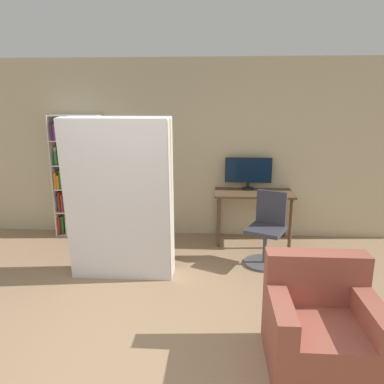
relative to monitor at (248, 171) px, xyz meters
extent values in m
plane|color=#937556|center=(-1.17, -3.19, -1.04)|extent=(16.00, 16.00, 0.00)
cube|color=#C6B793|center=(-1.17, 0.14, 0.31)|extent=(8.00, 0.06, 2.70)
cube|color=brown|center=(0.08, -0.18, -0.29)|extent=(1.15, 0.59, 0.03)
cylinder|color=brown|center=(-0.44, -0.42, -0.67)|extent=(0.05, 0.05, 0.74)
cylinder|color=brown|center=(0.59, -0.42, -0.67)|extent=(0.05, 0.05, 0.74)
cylinder|color=brown|center=(-0.44, 0.05, -0.67)|extent=(0.05, 0.05, 0.74)
cylinder|color=brown|center=(0.59, 0.05, -0.67)|extent=(0.05, 0.05, 0.74)
cylinder|color=black|center=(0.00, 0.00, -0.26)|extent=(0.19, 0.19, 0.02)
cylinder|color=black|center=(0.00, 0.00, -0.21)|extent=(0.04, 0.04, 0.10)
cube|color=black|center=(0.00, 0.00, 0.02)|extent=(0.70, 0.02, 0.38)
cube|color=#0A1E38|center=(0.00, 0.00, 0.02)|extent=(0.67, 0.03, 0.35)
cylinder|color=#4C4C51|center=(0.16, -1.00, -1.03)|extent=(0.52, 0.52, 0.03)
cylinder|color=#4C4C51|center=(0.16, -1.00, -0.81)|extent=(0.05, 0.05, 0.42)
cube|color=#33333D|center=(0.16, -1.00, -0.57)|extent=(0.58, 0.58, 0.05)
cube|color=#33333D|center=(0.24, -0.82, -0.32)|extent=(0.38, 0.20, 0.45)
cube|color=beige|center=(-2.97, -0.04, -0.11)|extent=(0.02, 0.31, 1.87)
cube|color=beige|center=(-2.23, -0.04, -0.11)|extent=(0.02, 0.31, 1.87)
cube|color=beige|center=(-2.60, 0.10, -0.11)|extent=(0.76, 0.02, 1.87)
cube|color=beige|center=(-2.60, -0.04, -1.04)|extent=(0.72, 0.28, 0.02)
cube|color=beige|center=(-2.60, -0.04, -0.66)|extent=(0.72, 0.28, 0.02)
cube|color=beige|center=(-2.60, -0.04, -0.29)|extent=(0.72, 0.28, 0.02)
cube|color=beige|center=(-2.60, -0.04, 0.08)|extent=(0.72, 0.28, 0.02)
cube|color=beige|center=(-2.60, -0.04, 0.45)|extent=(0.72, 0.28, 0.02)
cube|color=beige|center=(-2.60, -0.04, 0.82)|extent=(0.72, 0.28, 0.02)
cube|color=red|center=(-2.94, -0.07, -0.89)|extent=(0.03, 0.20, 0.28)
cube|color=#287A38|center=(-2.90, -0.05, -0.88)|extent=(0.03, 0.16, 0.29)
cube|color=gold|center=(-2.86, 0.00, -0.87)|extent=(0.04, 0.15, 0.31)
cube|color=silver|center=(-2.81, -0.07, -0.91)|extent=(0.04, 0.17, 0.23)
cube|color=red|center=(-2.77, 0.00, -0.91)|extent=(0.02, 0.19, 0.23)
cube|color=teal|center=(-2.94, -0.02, -0.54)|extent=(0.03, 0.18, 0.24)
cube|color=red|center=(-2.91, -0.05, -0.50)|extent=(0.02, 0.21, 0.31)
cube|color=orange|center=(-2.88, -0.02, -0.52)|extent=(0.02, 0.19, 0.27)
cube|color=#7A2D84|center=(-2.85, -0.02, -0.54)|extent=(0.04, 0.21, 0.23)
cube|color=teal|center=(-2.81, -0.05, -0.51)|extent=(0.03, 0.23, 0.28)
cube|color=orange|center=(-2.93, -0.06, -0.16)|extent=(0.03, 0.22, 0.26)
cube|color=orange|center=(-2.90, -0.08, -0.18)|extent=(0.03, 0.18, 0.21)
cube|color=#287A38|center=(-2.85, -0.04, -0.14)|extent=(0.04, 0.23, 0.29)
cube|color=gold|center=(-2.82, -0.04, -0.16)|extent=(0.02, 0.22, 0.26)
cube|color=#232328|center=(-2.79, 0.00, -0.17)|extent=(0.02, 0.19, 0.23)
cube|color=gold|center=(-2.76, -0.05, -0.16)|extent=(0.03, 0.22, 0.26)
cube|color=orange|center=(-2.72, -0.04, -0.16)|extent=(0.03, 0.17, 0.24)
cube|color=silver|center=(-2.93, 0.00, 0.22)|extent=(0.04, 0.16, 0.26)
cube|color=#287A38|center=(-2.90, -0.07, 0.19)|extent=(0.03, 0.19, 0.22)
cube|color=orange|center=(-2.86, -0.02, 0.22)|extent=(0.03, 0.21, 0.26)
cube|color=red|center=(-2.83, -0.01, 0.19)|extent=(0.04, 0.21, 0.22)
cube|color=#232328|center=(-2.79, -0.04, 0.19)|extent=(0.04, 0.19, 0.21)
cube|color=red|center=(-2.75, -0.04, 0.24)|extent=(0.03, 0.18, 0.31)
cube|color=silver|center=(-2.71, -0.01, 0.23)|extent=(0.04, 0.15, 0.29)
cube|color=teal|center=(-2.66, -0.08, 0.20)|extent=(0.03, 0.15, 0.23)
cube|color=#7A2D84|center=(-2.94, -0.04, 0.57)|extent=(0.03, 0.23, 0.23)
cube|color=#232328|center=(-2.91, -0.09, 0.59)|extent=(0.02, 0.16, 0.26)
cube|color=#7A2D84|center=(-2.88, -0.07, 0.58)|extent=(0.03, 0.19, 0.25)
cube|color=#1E4C9E|center=(-2.84, -0.04, 0.60)|extent=(0.04, 0.23, 0.28)
cube|color=#7A2D84|center=(-2.81, -0.01, 0.59)|extent=(0.02, 0.19, 0.26)
cube|color=silver|center=(-1.59, -1.53, -0.09)|extent=(1.21, 0.33, 1.92)
cube|color=beige|center=(-1.00, -1.53, -0.09)|extent=(0.01, 0.33, 1.88)
cube|color=silver|center=(-1.59, -1.34, -0.09)|extent=(1.21, 0.27, 1.91)
cube|color=beige|center=(-1.00, -1.34, -0.09)|extent=(0.01, 0.27, 1.88)
cube|color=#934C3D|center=(0.38, -2.91, -0.84)|extent=(0.85, 0.80, 0.40)
cube|color=#934C3D|center=(0.38, -2.61, -0.42)|extent=(0.85, 0.20, 0.45)
cube|color=#934C3D|center=(0.03, -2.91, -0.54)|extent=(0.16, 0.80, 0.20)
cube|color=#934C3D|center=(0.72, -2.91, -0.54)|extent=(0.16, 0.80, 0.20)
camera|label=1|loc=(-0.48, -5.58, 1.04)|focal=35.00mm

